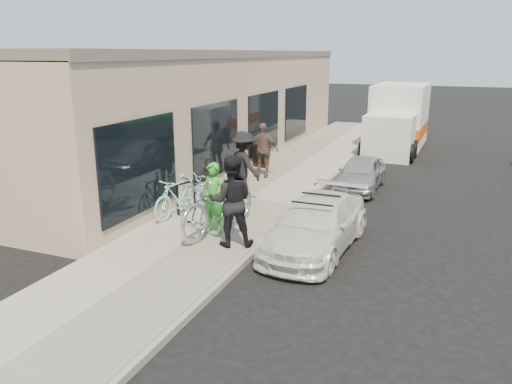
% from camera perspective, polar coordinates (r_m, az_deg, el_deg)
% --- Properties ---
extents(ground, '(120.00, 120.00, 0.00)m').
position_cam_1_polar(ground, '(10.87, 2.82, -6.81)').
color(ground, black).
rests_on(ground, ground).
extents(sidewalk, '(3.00, 34.00, 0.15)m').
position_cam_1_polar(sidewalk, '(14.16, -0.81, -1.07)').
color(sidewalk, '#9D988D').
rests_on(sidewalk, ground).
extents(curb, '(0.12, 34.00, 0.13)m').
position_cam_1_polar(curb, '(13.66, 5.19, -1.80)').
color(curb, gray).
rests_on(curb, ground).
extents(storefront, '(3.60, 20.00, 4.22)m').
position_cam_1_polar(storefront, '(19.55, -3.98, 9.68)').
color(storefront, tan).
rests_on(storefront, ground).
extents(bike_rack, '(0.28, 0.54, 0.83)m').
position_cam_1_polar(bike_rack, '(12.92, -7.99, -0.22)').
color(bike_rack, black).
rests_on(bike_rack, sidewalk).
extents(sandwich_board, '(0.65, 0.66, 0.90)m').
position_cam_1_polar(sandwich_board, '(17.95, 0.54, 4.28)').
color(sandwich_board, '#311B0D').
rests_on(sandwich_board, sidewalk).
extents(sedan_white, '(1.81, 3.94, 1.16)m').
position_cam_1_polar(sedan_white, '(10.90, 6.93, -3.69)').
color(sedan_white, silver).
rests_on(sedan_white, ground).
extents(sedan_silver, '(1.25, 3.07, 1.04)m').
position_cam_1_polar(sedan_silver, '(15.88, 11.90, 2.11)').
color(sedan_silver, '#9F9FA4').
rests_on(sedan_silver, ground).
extents(moving_truck, '(2.26, 5.75, 2.80)m').
position_cam_1_polar(moving_truck, '(22.94, 15.89, 7.79)').
color(moving_truck, silver).
rests_on(moving_truck, ground).
extents(tandem_bike, '(1.38, 2.77, 1.39)m').
position_cam_1_polar(tandem_bike, '(11.40, -4.21, -1.23)').
color(tandem_bike, silver).
rests_on(tandem_bike, sidewalk).
extents(woman_rider, '(0.65, 0.47, 1.64)m').
position_cam_1_polar(woman_rider, '(11.32, -4.87, -0.72)').
color(woman_rider, green).
rests_on(woman_rider, sidewalk).
extents(man_standing, '(1.18, 1.07, 1.97)m').
position_cam_1_polar(man_standing, '(10.52, -2.86, -1.03)').
color(man_standing, black).
rests_on(man_standing, sidewalk).
extents(cruiser_bike_a, '(0.72, 1.76, 1.03)m').
position_cam_1_polar(cruiser_bike_a, '(12.69, -9.07, -0.49)').
color(cruiser_bike_a, '#99E4D5').
rests_on(cruiser_bike_a, sidewalk).
extents(cruiser_bike_b, '(1.25, 1.77, 0.88)m').
position_cam_1_polar(cruiser_bike_b, '(13.71, -5.04, 0.55)').
color(cruiser_bike_b, '#99E4D5').
rests_on(cruiser_bike_b, sidewalk).
extents(cruiser_bike_c, '(0.65, 1.52, 0.88)m').
position_cam_1_polar(cruiser_bike_c, '(15.59, -2.09, 2.45)').
color(cruiser_bike_c, yellow).
rests_on(cruiser_bike_c, sidewalk).
extents(bystander_a, '(1.42, 1.22, 1.90)m').
position_cam_1_polar(bystander_a, '(14.02, -1.42, 3.10)').
color(bystander_a, black).
rests_on(bystander_a, sidewalk).
extents(bystander_b, '(1.11, 0.62, 1.80)m').
position_cam_1_polar(bystander_b, '(16.50, 0.72, 4.82)').
color(bystander_b, brown).
rests_on(bystander_b, sidewalk).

